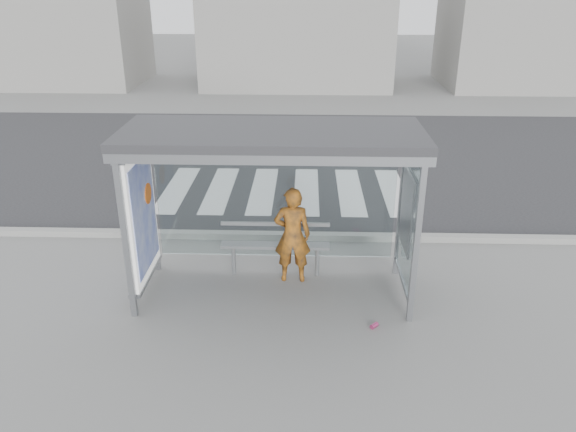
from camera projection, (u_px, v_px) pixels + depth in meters
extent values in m
plane|color=slate|center=(274.00, 292.00, 8.82)|extent=(80.00, 80.00, 0.00)
cube|color=#232426|center=(288.00, 157.00, 15.23)|extent=(30.00, 10.00, 0.01)
cube|color=gray|center=(280.00, 236.00, 10.58)|extent=(30.00, 0.18, 0.12)
cube|color=silver|center=(177.00, 189.00, 13.02)|extent=(0.55, 3.00, 0.00)
cube|color=silver|center=(220.00, 190.00, 12.99)|extent=(0.55, 3.00, 0.00)
cube|color=silver|center=(263.00, 190.00, 12.96)|extent=(0.55, 3.00, 0.00)
cube|color=silver|center=(306.00, 191.00, 12.92)|extent=(0.55, 3.00, 0.00)
cube|color=silver|center=(350.00, 191.00, 12.89)|extent=(0.55, 3.00, 0.00)
cube|color=silver|center=(394.00, 192.00, 12.86)|extent=(0.55, 3.00, 0.00)
cube|color=gray|center=(125.00, 238.00, 7.74)|extent=(0.08, 0.08, 2.50)
cube|color=gray|center=(417.00, 243.00, 7.62)|extent=(0.08, 0.08, 2.50)
cube|color=gray|center=(151.00, 201.00, 9.02)|extent=(0.08, 0.08, 2.50)
cube|color=gray|center=(401.00, 204.00, 8.90)|extent=(0.08, 0.08, 2.50)
cube|color=#2D2D30|center=(272.00, 134.00, 7.80)|extent=(4.25, 1.65, 0.12)
cube|color=gray|center=(268.00, 158.00, 7.14)|extent=(4.25, 0.06, 0.18)
cube|color=white|center=(275.00, 199.00, 8.94)|extent=(3.80, 0.02, 2.00)
cube|color=white|center=(139.00, 215.00, 8.36)|extent=(0.15, 1.25, 2.00)
cube|color=blue|center=(145.00, 215.00, 8.36)|extent=(0.01, 1.10, 1.70)
cylinder|color=#D65913|center=(148.00, 193.00, 8.49)|extent=(0.02, 0.32, 0.32)
cube|color=white|center=(409.00, 219.00, 8.24)|extent=(0.03, 1.25, 2.00)
cube|color=beige|center=(407.00, 211.00, 8.24)|extent=(0.03, 0.86, 1.16)
cube|color=gray|center=(68.00, 13.00, 24.42)|extent=(6.00, 5.00, 6.00)
cube|color=gray|center=(297.00, 26.00, 24.32)|extent=(8.00, 5.00, 5.00)
cube|color=gray|center=(510.00, 1.00, 23.64)|extent=(5.00, 5.00, 7.00)
imported|color=#C95312|center=(292.00, 235.00, 8.88)|extent=(0.59, 0.40, 1.60)
cube|color=gray|center=(275.00, 245.00, 9.12)|extent=(1.77, 0.22, 0.05)
cylinder|color=gray|center=(234.00, 260.00, 9.26)|extent=(0.07, 0.07, 0.52)
cylinder|color=gray|center=(317.00, 262.00, 9.22)|extent=(0.07, 0.07, 0.52)
cube|color=gray|center=(275.00, 224.00, 9.07)|extent=(1.77, 0.04, 0.06)
cylinder|color=#E04283|center=(374.00, 326.00, 7.93)|extent=(0.13, 0.14, 0.07)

